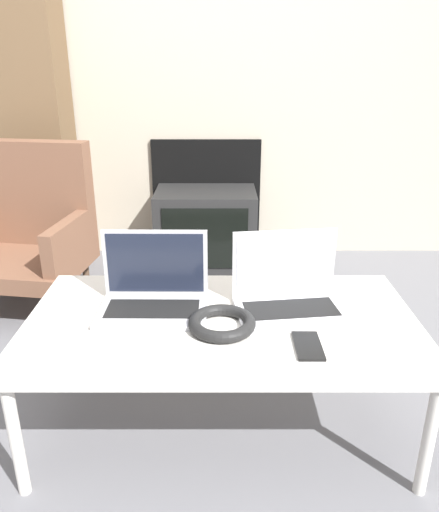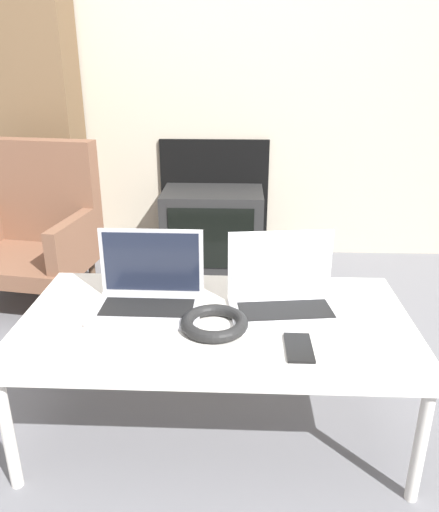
% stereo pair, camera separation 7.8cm
% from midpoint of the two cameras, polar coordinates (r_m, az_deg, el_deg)
% --- Properties ---
extents(ground_plane, '(14.00, 14.00, 0.00)m').
position_cam_midpoint_polar(ground_plane, '(1.71, 0.72, -22.05)').
color(ground_plane, slate).
extents(wall_back, '(7.00, 0.08, 2.60)m').
position_cam_midpoint_polar(wall_back, '(3.10, 1.96, 23.65)').
color(wall_back, '#B7AD99').
rests_on(wall_back, ground_plane).
extents(table, '(1.23, 0.66, 0.42)m').
position_cam_midpoint_polar(table, '(1.60, 0.96, -8.07)').
color(table, silver).
rests_on(table, ground_plane).
extents(laptop_left, '(0.35, 0.23, 0.24)m').
position_cam_midpoint_polar(laptop_left, '(1.65, -6.70, -3.99)').
color(laptop_left, '#B2B2B7').
rests_on(laptop_left, table).
extents(laptop_right, '(0.37, 0.27, 0.24)m').
position_cam_midpoint_polar(laptop_right, '(1.64, 8.66, -4.25)').
color(laptop_right, silver).
rests_on(laptop_right, table).
extents(headphones, '(0.21, 0.21, 0.04)m').
position_cam_midpoint_polar(headphones, '(1.52, 1.09, -7.68)').
color(headphones, black).
rests_on(headphones, table).
extents(phone, '(0.08, 0.15, 0.01)m').
position_cam_midpoint_polar(phone, '(1.45, 10.62, -10.27)').
color(phone, black).
rests_on(phone, table).
extents(tv, '(0.59, 0.40, 0.46)m').
position_cam_midpoint_polar(tv, '(3.01, -0.02, 3.22)').
color(tv, black).
rests_on(tv, ground_plane).
extents(armchair, '(0.67, 0.62, 0.80)m').
position_cam_midpoint_polar(armchair, '(2.68, -19.59, 3.39)').
color(armchair, brown).
rests_on(armchair, ground_plane).
extents(bookshelf, '(0.87, 0.32, 1.54)m').
position_cam_midpoint_polar(bookshelf, '(3.21, -22.75, 12.73)').
color(bookshelf, brown).
rests_on(bookshelf, ground_plane).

